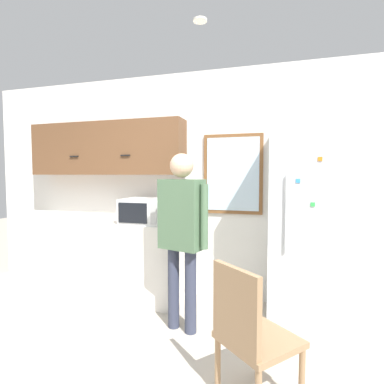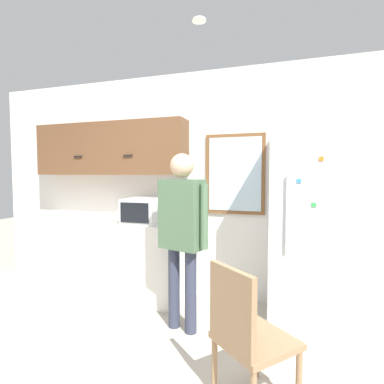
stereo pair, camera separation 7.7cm
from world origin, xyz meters
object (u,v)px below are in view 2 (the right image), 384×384
at_px(refrigerator, 307,226).
at_px(chair, 245,331).
at_px(microwave, 147,211).
at_px(person, 182,224).

distance_m(refrigerator, chair, 1.43).
bearing_deg(refrigerator, microwave, -179.77).
bearing_deg(microwave, chair, -43.97).
distance_m(microwave, person, 0.80).
bearing_deg(person, chair, -32.42).
xyz_separation_m(microwave, refrigerator, (1.74, 0.01, -0.08)).
distance_m(person, refrigerator, 1.23).
relative_size(person, chair, 1.82).
relative_size(microwave, refrigerator, 0.25).
bearing_deg(chair, microwave, -2.65).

